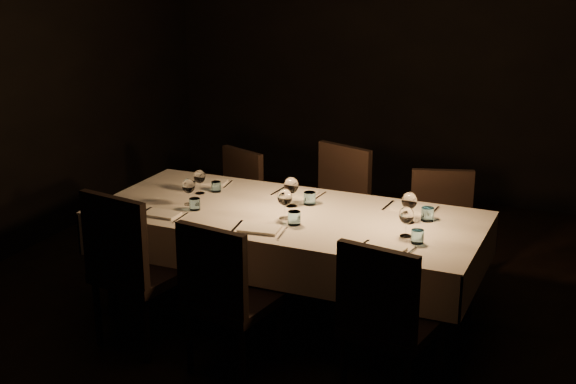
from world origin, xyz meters
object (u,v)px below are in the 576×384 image
at_px(dining_table, 288,223).
at_px(chair_near_left, 132,264).
at_px(chair_near_center, 224,292).
at_px(chair_far_right, 441,229).
at_px(chair_far_center, 334,206).
at_px(chair_far_left, 234,201).
at_px(chair_near_right, 385,316).

distance_m(dining_table, chair_near_left, 1.04).
distance_m(chair_near_center, chair_far_right, 1.82).
xyz_separation_m(chair_far_center, chair_far_right, (0.84, -0.07, -0.04)).
distance_m(chair_near_center, chair_far_center, 1.67).
distance_m(chair_far_left, chair_far_right, 1.65).
bearing_deg(chair_far_right, chair_far_left, 161.54).
relative_size(chair_near_center, chair_far_left, 1.08).
xyz_separation_m(chair_near_left, chair_far_right, (1.57, 1.52, -0.06)).
relative_size(chair_far_center, chair_far_right, 1.08).
distance_m(dining_table, chair_far_left, 1.14).
distance_m(chair_near_left, chair_far_right, 2.18).
relative_size(chair_far_left, chair_far_right, 0.98).
height_order(chair_near_left, chair_far_left, chair_near_left).
bearing_deg(chair_near_center, chair_far_right, -111.27).
relative_size(chair_near_left, chair_near_right, 1.07).
relative_size(dining_table, chair_near_left, 2.45).
xyz_separation_m(chair_near_right, chair_far_left, (-1.70, 1.52, -0.03)).
bearing_deg(chair_far_center, chair_near_center, -73.40).
distance_m(chair_near_left, chair_far_center, 1.75).
xyz_separation_m(chair_near_right, chair_far_center, (-0.89, 1.59, 0.01)).
bearing_deg(dining_table, chair_far_right, 42.80).
bearing_deg(chair_far_center, chair_near_right, -42.51).
relative_size(dining_table, chair_far_center, 2.56).
height_order(chair_near_right, chair_far_right, chair_near_right).
bearing_deg(chair_far_right, chair_near_right, -106.44).
bearing_deg(chair_near_left, chair_near_right, -170.40).
relative_size(dining_table, chair_far_left, 2.84).
bearing_deg(dining_table, chair_near_center, -93.23).
bearing_deg(chair_far_center, chair_near_left, -96.42).
height_order(chair_near_left, chair_far_center, chair_near_left).
bearing_deg(chair_far_left, chair_near_center, -42.44).
distance_m(chair_far_center, chair_far_right, 0.84).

